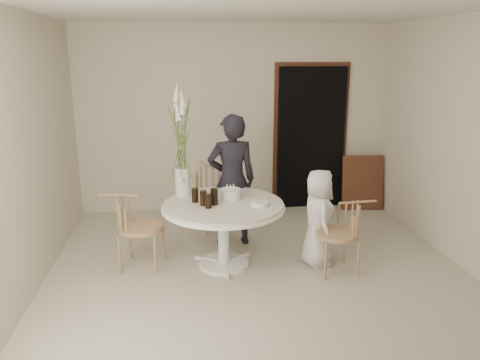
{
  "coord_description": "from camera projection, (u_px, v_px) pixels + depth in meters",
  "views": [
    {
      "loc": [
        -0.78,
        -4.52,
        2.3
      ],
      "look_at": [
        -0.16,
        0.3,
        0.97
      ],
      "focal_mm": 35.0,
      "sensor_mm": 36.0,
      "label": 1
    }
  ],
  "objects": [
    {
      "name": "ground",
      "position": [
        258.0,
        273.0,
        5.03
      ],
      "size": [
        4.5,
        4.5,
        0.0
      ],
      "primitive_type": "plane",
      "color": "beige",
      "rests_on": "ground"
    },
    {
      "name": "room_shell",
      "position": [
        260.0,
        123.0,
        4.6
      ],
      "size": [
        4.5,
        4.5,
        4.5
      ],
      "color": "white",
      "rests_on": "ground"
    },
    {
      "name": "doorway",
      "position": [
        311.0,
        139.0,
        6.99
      ],
      "size": [
        1.0,
        0.1,
        2.1
      ],
      "primitive_type": "cube",
      "color": "black",
      "rests_on": "ground"
    },
    {
      "name": "door_trim",
      "position": [
        310.0,
        134.0,
        7.01
      ],
      "size": [
        1.12,
        0.03,
        2.22
      ],
      "primitive_type": "cube",
      "color": "#572A1D",
      "rests_on": "ground"
    },
    {
      "name": "table",
      "position": [
        223.0,
        213.0,
        5.06
      ],
      "size": [
        1.33,
        1.33,
        0.73
      ],
      "color": "white",
      "rests_on": "ground"
    },
    {
      "name": "picture_frame",
      "position": [
        362.0,
        183.0,
        7.02
      ],
      "size": [
        0.63,
        0.25,
        0.81
      ],
      "primitive_type": "cube",
      "rotation": [
        -0.17,
        0.0,
        -0.12
      ],
      "color": "#572A1D",
      "rests_on": "ground"
    },
    {
      "name": "chair_far",
      "position": [
        210.0,
        187.0,
        6.3
      ],
      "size": [
        0.58,
        0.6,
        0.85
      ],
      "rotation": [
        0.0,
        0.0,
        0.35
      ],
      "color": "tan",
      "rests_on": "ground"
    },
    {
      "name": "chair_right",
      "position": [
        347.0,
        226.0,
        4.98
      ],
      "size": [
        0.49,
        0.46,
        0.79
      ],
      "rotation": [
        0.0,
        0.0,
        -1.51
      ],
      "color": "tan",
      "rests_on": "ground"
    },
    {
      "name": "chair_left",
      "position": [
        130.0,
        220.0,
        5.07
      ],
      "size": [
        0.55,
        0.52,
        0.84
      ],
      "rotation": [
        0.0,
        0.0,
        1.37
      ],
      "color": "tan",
      "rests_on": "ground"
    },
    {
      "name": "girl",
      "position": [
        232.0,
        180.0,
        5.63
      ],
      "size": [
        0.61,
        0.42,
        1.61
      ],
      "primitive_type": "imported",
      "rotation": [
        0.0,
        0.0,
        3.2
      ],
      "color": "black",
      "rests_on": "ground"
    },
    {
      "name": "boy",
      "position": [
        318.0,
        218.0,
        5.12
      ],
      "size": [
        0.35,
        0.53,
        1.09
      ],
      "primitive_type": "imported",
      "rotation": [
        0.0,
        0.0,
        1.58
      ],
      "color": "silver",
      "rests_on": "ground"
    },
    {
      "name": "birthday_cake",
      "position": [
        231.0,
        194.0,
        5.17
      ],
      "size": [
        0.23,
        0.23,
        0.16
      ],
      "rotation": [
        0.0,
        0.0,
        -0.07
      ],
      "color": "silver",
      "rests_on": "table"
    },
    {
      "name": "cola_tumbler_a",
      "position": [
        203.0,
        198.0,
        4.93
      ],
      "size": [
        0.09,
        0.09,
        0.16
      ],
      "primitive_type": "cylinder",
      "rotation": [
        0.0,
        0.0,
        0.19
      ],
      "color": "black",
      "rests_on": "table"
    },
    {
      "name": "cola_tumbler_b",
      "position": [
        208.0,
        201.0,
        4.85
      ],
      "size": [
        0.08,
        0.08,
        0.15
      ],
      "primitive_type": "cylinder",
      "rotation": [
        0.0,
        0.0,
        0.13
      ],
      "color": "black",
      "rests_on": "table"
    },
    {
      "name": "cola_tumbler_c",
      "position": [
        195.0,
        195.0,
        5.04
      ],
      "size": [
        0.09,
        0.09,
        0.15
      ],
      "primitive_type": "cylinder",
      "rotation": [
        0.0,
        0.0,
        -0.29
      ],
      "color": "black",
      "rests_on": "table"
    },
    {
      "name": "cola_tumbler_d",
      "position": [
        214.0,
        197.0,
        4.96
      ],
      "size": [
        0.08,
        0.08,
        0.17
      ],
      "primitive_type": "cylinder",
      "rotation": [
        0.0,
        0.0,
        0.03
      ],
      "color": "black",
      "rests_on": "table"
    },
    {
      "name": "plate_stack",
      "position": [
        260.0,
        204.0,
        4.93
      ],
      "size": [
        0.2,
        0.2,
        0.05
      ],
      "primitive_type": "cylinder",
      "rotation": [
        0.0,
        0.0,
        0.05
      ],
      "color": "silver",
      "rests_on": "table"
    },
    {
      "name": "flower_vase",
      "position": [
        181.0,
        143.0,
        5.15
      ],
      "size": [
        0.17,
        0.17,
        1.26
      ],
      "rotation": [
        0.0,
        0.0,
        -0.17
      ],
      "color": "silver",
      "rests_on": "table"
    }
  ]
}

